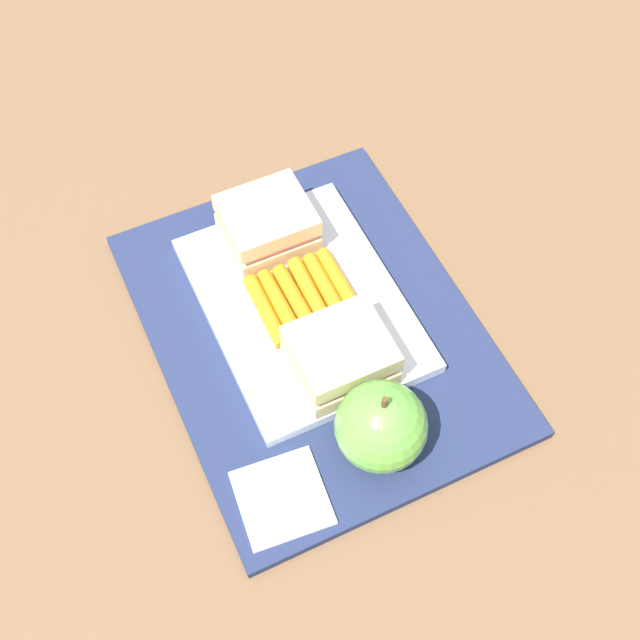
{
  "coord_description": "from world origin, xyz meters",
  "views": [
    {
      "loc": [
        0.36,
        -0.16,
        0.66
      ],
      "look_at": [
        0.01,
        0.0,
        0.04
      ],
      "focal_mm": 46.82,
      "sensor_mm": 36.0,
      "label": 1
    }
  ],
  "objects_px": {
    "carrot_sticks_bundle": "(303,296)",
    "apple": "(382,426)",
    "sandwich_half_right": "(340,356)",
    "paper_napkin": "(282,498)",
    "sandwich_half_left": "(267,224)",
    "food_tray": "(303,304)"
  },
  "relations": [
    {
      "from": "sandwich_half_left",
      "to": "carrot_sticks_bundle",
      "type": "distance_m",
      "value": 0.08
    },
    {
      "from": "apple",
      "to": "paper_napkin",
      "type": "height_order",
      "value": "apple"
    },
    {
      "from": "carrot_sticks_bundle",
      "to": "food_tray",
      "type": "bearing_deg",
      "value": -155.52
    },
    {
      "from": "carrot_sticks_bundle",
      "to": "apple",
      "type": "relative_size",
      "value": 1.01
    },
    {
      "from": "carrot_sticks_bundle",
      "to": "apple",
      "type": "xyz_separation_m",
      "value": [
        0.15,
        0.0,
        0.02
      ]
    },
    {
      "from": "paper_napkin",
      "to": "food_tray",
      "type": "bearing_deg",
      "value": 150.25
    },
    {
      "from": "sandwich_half_right",
      "to": "sandwich_half_left",
      "type": "bearing_deg",
      "value": 180.0
    },
    {
      "from": "carrot_sticks_bundle",
      "to": "sandwich_half_left",
      "type": "bearing_deg",
      "value": -179.7
    },
    {
      "from": "carrot_sticks_bundle",
      "to": "apple",
      "type": "distance_m",
      "value": 0.15
    },
    {
      "from": "sandwich_half_right",
      "to": "paper_napkin",
      "type": "relative_size",
      "value": 1.14
    },
    {
      "from": "sandwich_half_left",
      "to": "carrot_sticks_bundle",
      "type": "height_order",
      "value": "sandwich_half_left"
    },
    {
      "from": "apple",
      "to": "paper_napkin",
      "type": "relative_size",
      "value": 1.23
    },
    {
      "from": "sandwich_half_left",
      "to": "sandwich_half_right",
      "type": "bearing_deg",
      "value": 0.0
    },
    {
      "from": "sandwich_half_right",
      "to": "carrot_sticks_bundle",
      "type": "xyz_separation_m",
      "value": [
        -0.08,
        0.0,
        -0.02
      ]
    },
    {
      "from": "sandwich_half_right",
      "to": "paper_napkin",
      "type": "distance_m",
      "value": 0.13
    },
    {
      "from": "sandwich_half_left",
      "to": "paper_napkin",
      "type": "distance_m",
      "value": 0.26
    },
    {
      "from": "apple",
      "to": "carrot_sticks_bundle",
      "type": "bearing_deg",
      "value": -179.81
    },
    {
      "from": "food_tray",
      "to": "paper_napkin",
      "type": "bearing_deg",
      "value": -29.75
    },
    {
      "from": "carrot_sticks_bundle",
      "to": "apple",
      "type": "bearing_deg",
      "value": 0.19
    },
    {
      "from": "food_tray",
      "to": "carrot_sticks_bundle",
      "type": "distance_m",
      "value": 0.01
    },
    {
      "from": "food_tray",
      "to": "paper_napkin",
      "type": "height_order",
      "value": "food_tray"
    },
    {
      "from": "food_tray",
      "to": "carrot_sticks_bundle",
      "type": "relative_size",
      "value": 2.63
    }
  ]
}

